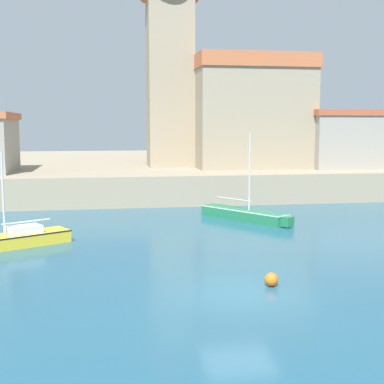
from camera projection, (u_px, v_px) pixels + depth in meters
name	position (u px, v px, depth m)	size (l,w,h in m)	color
ground_plane	(239.00, 294.00, 18.59)	(200.00, 200.00, 0.00)	#235670
quay_seawall	(148.00, 169.00, 57.74)	(120.00, 40.00, 2.23)	gray
sailboat_yellow_1	(12.00, 239.00, 25.77)	(5.81, 3.94, 4.60)	yellow
sailboat_green_4	(245.00, 214.00, 33.08)	(4.59, 6.03, 5.43)	#237A4C
mooring_buoy	(271.00, 280.00, 19.51)	(0.51, 0.51, 0.51)	orange
church	(228.00, 106.00, 49.87)	(14.27, 15.93, 16.29)	gray
harbor_shed_near_wharf	(347.00, 139.00, 45.73)	(7.30, 4.85, 4.91)	gray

